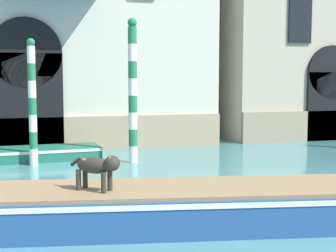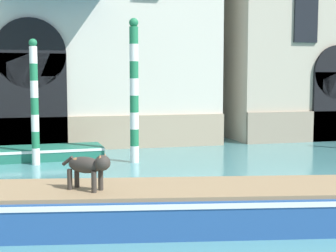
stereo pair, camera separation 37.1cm
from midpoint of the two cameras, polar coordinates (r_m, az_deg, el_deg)
boat_foreground at (r=7.78m, az=-4.37°, el=-9.65°), size 8.86×3.24×0.66m
dog_on_deck at (r=7.47m, az=-10.01°, el=-4.86°), size 0.74×0.65×0.60m
boat_moored_near_palazzo at (r=14.72m, az=-19.32°, el=-3.30°), size 5.34×1.63×0.37m
mooring_pole_0 at (r=13.53m, az=-5.11°, el=4.33°), size 0.26×0.26×4.16m
mooring_pole_2 at (r=13.62m, az=-16.95°, el=2.81°), size 0.23×0.23×3.55m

